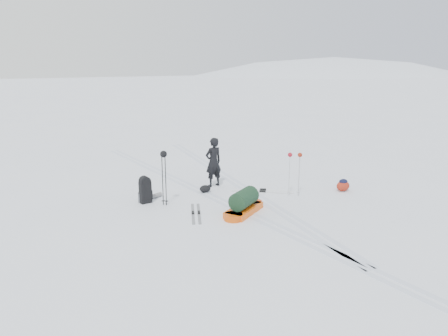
{
  "coord_description": "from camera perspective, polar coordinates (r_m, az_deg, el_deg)",
  "views": [
    {
      "loc": [
        -5.93,
        -10.18,
        3.94
      ],
      "look_at": [
        0.12,
        0.33,
        0.95
      ],
      "focal_mm": 35.0,
      "sensor_mm": 36.0,
      "label": 1
    }
  ],
  "objects": [
    {
      "name": "expedition_rucksack",
      "position": [
        12.61,
        -10.09,
        -2.85
      ],
      "size": [
        0.79,
        0.55,
        0.78
      ],
      "rotation": [
        0.0,
        0.0,
        0.06
      ],
      "color": "black",
      "rests_on": "ground"
    },
    {
      "name": "ski_poles_silver",
      "position": [
        13.0,
        9.23,
        1.07
      ],
      "size": [
        0.38,
        0.29,
        1.32
      ],
      "rotation": [
        0.0,
        0.0,
        -0.4
      ],
      "color": "silver",
      "rests_on": "ground"
    },
    {
      "name": "ski_poles_black",
      "position": [
        12.07,
        -7.88,
        0.94
      ],
      "size": [
        0.19,
        0.19,
        1.55
      ],
      "rotation": [
        0.0,
        0.0,
        0.12
      ],
      "color": "black",
      "rests_on": "ground"
    },
    {
      "name": "small_daypack",
      "position": [
        14.03,
        15.29,
        -2.18
      ],
      "size": [
        0.49,
        0.4,
        0.38
      ],
      "rotation": [
        0.0,
        0.0,
        0.16
      ],
      "color": "maroon",
      "rests_on": "ground"
    },
    {
      "name": "stuff_sack",
      "position": [
        13.43,
        -2.48,
        -2.72
      ],
      "size": [
        0.39,
        0.32,
        0.22
      ],
      "rotation": [
        0.0,
        0.0,
        -0.15
      ],
      "color": "black",
      "rests_on": "ground"
    },
    {
      "name": "thermos_pair",
      "position": [
        12.76,
        -10.85,
        -3.69
      ],
      "size": [
        0.22,
        0.29,
        0.31
      ],
      "rotation": [
        0.0,
        0.0,
        0.2
      ],
      "color": "#505257",
      "rests_on": "ground"
    },
    {
      "name": "touring_skis_white",
      "position": [
        13.55,
        5.08,
        -3.04
      ],
      "size": [
        1.67,
        1.43,
        0.07
      ],
      "rotation": [
        0.0,
        0.0,
        -0.68
      ],
      "color": "silver",
      "rests_on": "ground"
    },
    {
      "name": "ski_tracks",
      "position": [
        13.43,
        0.64,
        -3.19
      ],
      "size": [
        3.38,
        17.97,
        0.01
      ],
      "color": "silver",
      "rests_on": "ground"
    },
    {
      "name": "snow_hill_backdrop",
      "position": [
        137.5,
        5.45,
        -18.27
      ],
      "size": [
        359.5,
        192.0,
        162.45
      ],
      "color": "white",
      "rests_on": "ground"
    },
    {
      "name": "pulk_sled",
      "position": [
        11.59,
        2.61,
        -4.74
      ],
      "size": [
        1.69,
        1.29,
        0.65
      ],
      "rotation": [
        0.0,
        0.0,
        0.55
      ],
      "color": "#EC590D",
      "rests_on": "ground"
    },
    {
      "name": "rope_coil",
      "position": [
        11.89,
        2.11,
        -5.36
      ],
      "size": [
        0.59,
        0.59,
        0.05
      ],
      "rotation": [
        0.0,
        0.0,
        -0.4
      ],
      "color": "#4F9BC1",
      "rests_on": "ground"
    },
    {
      "name": "touring_skis_grey",
      "position": [
        11.63,
        -3.69,
        -5.91
      ],
      "size": [
        0.88,
        1.54,
        0.06
      ],
      "rotation": [
        0.0,
        0.0,
        1.14
      ],
      "color": "#919499",
      "rests_on": "ground"
    },
    {
      "name": "skier",
      "position": [
        13.9,
        -1.39,
        0.77
      ],
      "size": [
        0.61,
        0.43,
        1.59
      ],
      "primitive_type": "imported",
      "rotation": [
        0.0,
        0.0,
        3.23
      ],
      "color": "black",
      "rests_on": "ground"
    },
    {
      "name": "ground",
      "position": [
        12.42,
        0.26,
        -4.64
      ],
      "size": [
        200.0,
        200.0,
        0.0
      ],
      "primitive_type": "plane",
      "color": "white",
      "rests_on": "ground"
    }
  ]
}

